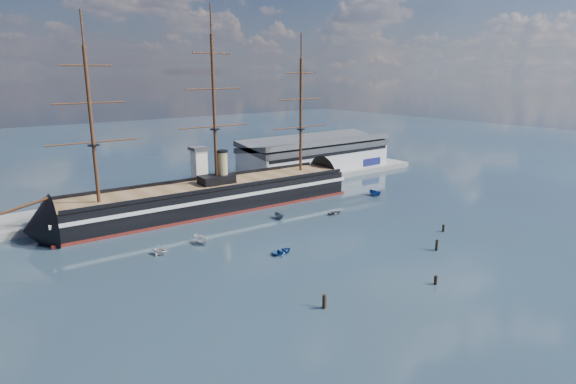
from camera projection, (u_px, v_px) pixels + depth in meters
ground at (250, 226)px, 127.36m from camera, size 600.00×600.00×0.00m
quay at (215, 194)px, 160.84m from camera, size 180.00×18.00×2.00m
warehouse at (315, 154)px, 190.66m from camera, size 63.00×21.00×11.60m
quay_tower at (199, 170)px, 152.00m from camera, size 5.00×5.00×15.00m
warship at (206, 198)px, 140.49m from camera, size 113.23×20.28×53.94m
motorboat_a at (202, 244)px, 114.56m from camera, size 6.22×2.51×2.45m
motorboat_b at (283, 253)px, 108.29m from camera, size 1.56×3.37×1.53m
motorboat_c at (279, 219)px, 133.99m from camera, size 5.06×2.37×1.95m
motorboat_d at (160, 255)px, 107.64m from camera, size 7.13×5.62×2.41m
motorboat_e at (335, 214)px, 138.32m from camera, size 1.29×2.80×1.28m
motorboat_f at (375, 196)px, 158.92m from camera, size 5.67×2.11×2.26m
piling_near_left at (324, 308)px, 83.16m from camera, size 0.64×0.64×3.27m
piling_near_mid at (435, 284)px, 92.52m from camera, size 0.64×0.64×2.54m
piling_near_right at (436, 250)px, 110.21m from camera, size 0.64×0.64×3.31m
piling_far_right at (443, 232)px, 123.16m from camera, size 0.64×0.64×2.60m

